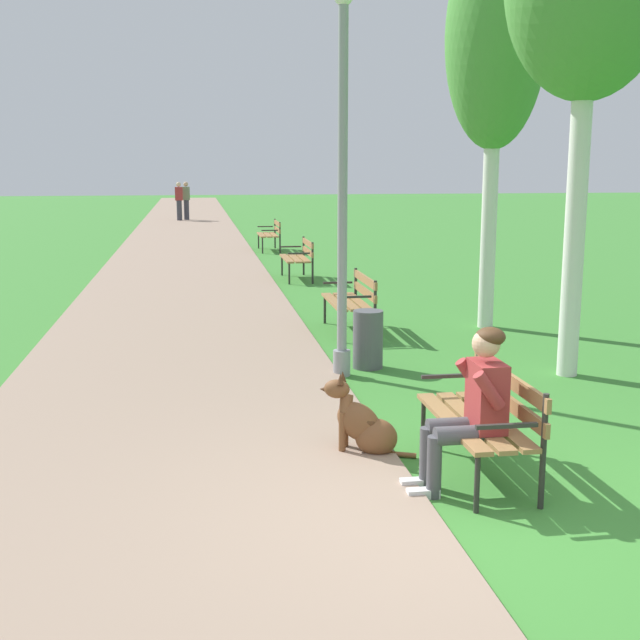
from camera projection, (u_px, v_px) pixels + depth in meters
ground_plane at (460, 525)px, 5.61m from camera, size 120.00×120.00×0.00m
paved_path at (186, 234)px, 28.61m from camera, size 3.74×60.00×0.04m
park_bench_near at (485, 412)px, 6.43m from camera, size 0.55×1.50×0.85m
park_bench_mid at (353, 297)px, 11.96m from camera, size 0.55×1.50×0.85m
park_bench_far at (299, 255)px, 17.39m from camera, size 0.55×1.50×0.85m
park_bench_furthest at (271, 233)px, 23.10m from camera, size 0.55×1.50×0.85m
person_seated_on_near_bench at (472, 403)px, 6.10m from camera, size 0.74×0.49×1.25m
dog_brown at (364, 425)px, 6.93m from camera, size 0.79×0.45×0.71m
lamp_post_near at (343, 177)px, 9.15m from camera, size 0.24×0.24×4.40m
birch_tree_third at (496, 41)px, 11.63m from camera, size 1.43×1.51×5.77m
litter_bin at (368, 339)px, 9.87m from camera, size 0.36×0.36×0.70m
pedestrian_distant at (179, 201)px, 34.80m from camera, size 0.32×0.22×1.65m
pedestrian_further_distant at (186, 201)px, 35.15m from camera, size 0.32×0.22×1.65m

